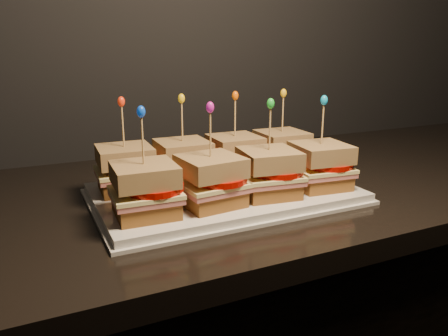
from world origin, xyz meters
name	(u,v)px	position (x,y,z in m)	size (l,w,h in m)	color
granite_slab	(263,188)	(0.75, 1.70, 0.87)	(2.50, 0.63, 0.04)	black
platter	(224,193)	(0.63, 1.63, 0.90)	(0.43, 0.27, 0.02)	white
platter_rim	(224,197)	(0.63, 1.63, 0.90)	(0.45, 0.28, 0.01)	white
sandwich_0_bread_bot	(126,184)	(0.48, 1.69, 0.92)	(0.09, 0.09, 0.02)	brown
sandwich_0_ham	(126,175)	(0.48, 1.69, 0.94)	(0.09, 0.09, 0.01)	#BB5452
sandwich_0_cheese	(126,171)	(0.48, 1.69, 0.95)	(0.10, 0.09, 0.01)	#FBEE96
sandwich_0_tomato	(133,166)	(0.49, 1.68, 0.95)	(0.09, 0.09, 0.01)	#AE0B03
sandwich_0_bread_top	(125,155)	(0.48, 1.69, 0.97)	(0.09, 0.09, 0.03)	brown
sandwich_0_pick	(123,129)	(0.48, 1.69, 1.02)	(0.00, 0.00, 0.09)	tan
sandwich_0_frill	(121,102)	(0.48, 1.69, 1.06)	(0.01, 0.01, 0.02)	red
sandwich_1_bread_bot	(183,176)	(0.58, 1.69, 0.92)	(0.09, 0.09, 0.02)	brown
sandwich_1_ham	(183,168)	(0.58, 1.69, 0.94)	(0.09, 0.09, 0.01)	#BB5452
sandwich_1_cheese	(183,164)	(0.58, 1.69, 0.95)	(0.10, 0.09, 0.01)	#FBEE96
sandwich_1_tomato	(191,160)	(0.59, 1.68, 0.95)	(0.09, 0.09, 0.01)	#AE0B03
sandwich_1_bread_top	(183,149)	(0.58, 1.69, 0.97)	(0.09, 0.09, 0.03)	brown
sandwich_1_pick	(182,124)	(0.58, 1.69, 1.02)	(0.00, 0.00, 0.09)	tan
sandwich_1_frill	(181,98)	(0.58, 1.69, 1.06)	(0.01, 0.01, 0.02)	yellow
sandwich_2_bread_bot	(235,170)	(0.69, 1.69, 0.92)	(0.09, 0.09, 0.02)	brown
sandwich_2_ham	(235,161)	(0.69, 1.69, 0.94)	(0.09, 0.09, 0.01)	#BB5452
sandwich_2_cheese	(235,158)	(0.69, 1.69, 0.95)	(0.10, 0.09, 0.01)	#FBEE96
sandwich_2_tomato	(242,154)	(0.70, 1.68, 0.95)	(0.09, 0.09, 0.01)	#AE0B03
sandwich_2_bread_top	(235,144)	(0.69, 1.69, 0.97)	(0.09, 0.09, 0.03)	brown
sandwich_2_pick	(235,120)	(0.69, 1.69, 1.02)	(0.00, 0.00, 0.09)	tan
sandwich_2_frill	(235,96)	(0.69, 1.69, 1.06)	(0.01, 0.01, 0.02)	#E95C05
sandwich_3_bread_bot	(281,164)	(0.79, 1.69, 0.92)	(0.09, 0.09, 0.02)	brown
sandwich_3_ham	(281,156)	(0.79, 1.69, 0.94)	(0.09, 0.09, 0.01)	#BB5452
sandwich_3_cheese	(281,152)	(0.79, 1.69, 0.95)	(0.10, 0.09, 0.01)	#FBEE96
sandwich_3_tomato	(288,149)	(0.80, 1.68, 0.95)	(0.09, 0.09, 0.01)	#AE0B03
sandwich_3_bread_top	(282,139)	(0.79, 1.69, 0.97)	(0.09, 0.09, 0.03)	brown
sandwich_3_pick	(283,116)	(0.79, 1.69, 1.02)	(0.00, 0.00, 0.09)	tan
sandwich_3_frill	(284,93)	(0.79, 1.69, 1.06)	(0.01, 0.01, 0.02)	gold
sandwich_4_bread_bot	(146,207)	(0.48, 1.57, 0.92)	(0.09, 0.09, 0.02)	brown
sandwich_4_ham	(145,197)	(0.48, 1.57, 0.94)	(0.09, 0.09, 0.01)	#BB5452
sandwich_4_cheese	(145,192)	(0.48, 1.57, 0.95)	(0.10, 0.09, 0.01)	#FBEE96
sandwich_4_tomato	(154,187)	(0.49, 1.56, 0.95)	(0.09, 0.09, 0.01)	#AE0B03
sandwich_4_bread_top	(144,174)	(0.48, 1.57, 0.97)	(0.09, 0.09, 0.03)	brown
sandwich_4_pick	(143,144)	(0.48, 1.57, 1.02)	(0.00, 0.00, 0.09)	tan
sandwich_4_frill	(141,112)	(0.48, 1.57, 1.06)	(0.01, 0.01, 0.02)	blue
sandwich_5_bread_bot	(211,197)	(0.58, 1.57, 0.92)	(0.09, 0.09, 0.02)	brown
sandwich_5_ham	(211,187)	(0.58, 1.57, 0.94)	(0.09, 0.09, 0.01)	#BB5452
sandwich_5_cheese	(211,183)	(0.58, 1.57, 0.95)	(0.10, 0.09, 0.01)	#FBEE96
sandwich_5_tomato	(219,178)	(0.59, 1.56, 0.95)	(0.09, 0.09, 0.01)	#AE0B03
sandwich_5_bread_top	(211,166)	(0.58, 1.57, 0.97)	(0.09, 0.09, 0.03)	brown
sandwich_5_pick	(210,137)	(0.58, 1.57, 1.02)	(0.00, 0.00, 0.09)	tan
sandwich_5_frill	(210,107)	(0.58, 1.57, 1.06)	(0.01, 0.01, 0.02)	#C31995
sandwich_6_bread_bot	(268,188)	(0.69, 1.57, 0.92)	(0.09, 0.09, 0.02)	brown
sandwich_6_ham	(268,179)	(0.69, 1.57, 0.94)	(0.09, 0.09, 0.01)	#BB5452
sandwich_6_cheese	(269,175)	(0.69, 1.57, 0.95)	(0.10, 0.09, 0.01)	#FBEE96
sandwich_6_tomato	(277,170)	(0.70, 1.56, 0.95)	(0.09, 0.09, 0.01)	#AE0B03
sandwich_6_bread_top	(269,159)	(0.69, 1.57, 0.97)	(0.09, 0.09, 0.03)	brown
sandwich_6_pick	(270,132)	(0.69, 1.57, 1.02)	(0.00, 0.00, 0.09)	tan
sandwich_6_frill	(271,103)	(0.69, 1.57, 1.06)	(0.01, 0.01, 0.02)	green
sandwich_7_bread_bot	(319,180)	(0.79, 1.57, 0.92)	(0.09, 0.09, 0.02)	brown
sandwich_7_ham	(320,171)	(0.79, 1.57, 0.94)	(0.09, 0.09, 0.01)	#BB5452
sandwich_7_cheese	(320,168)	(0.79, 1.57, 0.95)	(0.10, 0.09, 0.01)	#FBEE96
sandwich_7_tomato	(328,164)	(0.80, 1.56, 0.95)	(0.09, 0.09, 0.01)	#AE0B03
sandwich_7_bread_top	(321,153)	(0.79, 1.57, 0.97)	(0.09, 0.09, 0.03)	brown
sandwich_7_pick	(322,127)	(0.79, 1.57, 1.02)	(0.00, 0.00, 0.09)	tan
sandwich_7_frill	(324,100)	(0.79, 1.57, 1.06)	(0.01, 0.01, 0.02)	#1296C2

